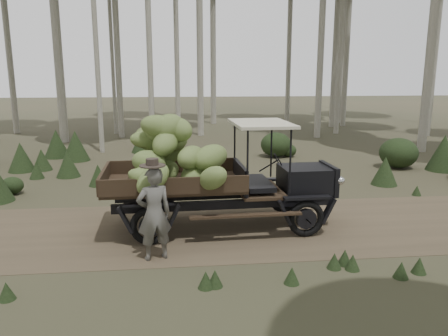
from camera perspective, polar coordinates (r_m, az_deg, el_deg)
The scene contains 5 objects.
ground at distance 10.25m, azimuth 2.88°, elevation -7.75°, with size 120.00×120.00×0.00m, color #473D2B.
dirt_track at distance 10.24m, azimuth 2.88°, elevation -7.73°, with size 70.00×4.00×0.01m, color brown.
banana_truck at distance 9.65m, azimuth -3.62°, elevation 0.56°, with size 5.41×2.60×2.74m.
farmer at distance 8.37m, azimuth -9.13°, elevation -5.77°, with size 0.76×0.61×1.97m.
undergrowth at distance 10.99m, azimuth 5.79°, elevation -3.37°, with size 22.52×23.01×1.32m.
Camera 1 is at (-1.54, -9.51, 3.49)m, focal length 35.00 mm.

